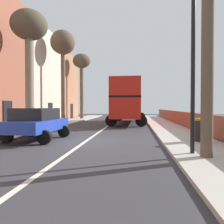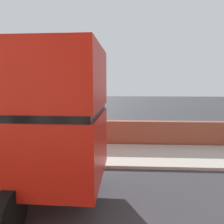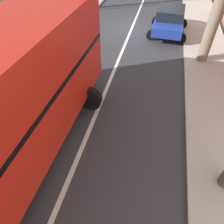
% 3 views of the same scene
% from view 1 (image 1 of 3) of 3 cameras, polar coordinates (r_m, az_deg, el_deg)
% --- Properties ---
extents(ground_plane, '(84.00, 84.00, 0.00)m').
position_cam_1_polar(ground_plane, '(11.27, -6.45, -7.24)').
color(ground_plane, '#333338').
extents(road_centre_line, '(0.16, 54.00, 0.01)m').
position_cam_1_polar(road_centre_line, '(11.27, -6.45, -7.22)').
color(road_centre_line, silver).
rests_on(road_centre_line, ground).
extents(sidewalk_right, '(2.60, 60.00, 0.12)m').
position_cam_1_polar(sidewalk_right, '(11.29, 18.83, -6.98)').
color(sidewalk_right, '#B2ADA3').
rests_on(sidewalk_right, ground).
extents(boundary_wall_right, '(0.36, 54.00, 1.26)m').
position_cam_1_polar(boundary_wall_right, '(11.67, 26.31, -3.97)').
color(boundary_wall_right, brown).
rests_on(boundary_wall_right, ground).
extents(double_decker_bus, '(3.74, 11.22, 4.06)m').
position_cam_1_polar(double_decker_bus, '(23.02, 4.19, 3.01)').
color(double_decker_bus, red).
rests_on(double_decker_bus, ground).
extents(parked_car_blue_left_2, '(2.61, 4.00, 1.61)m').
position_cam_1_polar(parked_car_blue_left_2, '(11.91, -18.39, -2.41)').
color(parked_car_blue_left_2, '#1E389E').
rests_on(parked_car_blue_left_2, ground).
extents(street_tree_left_0, '(2.34, 2.34, 8.62)m').
position_cam_1_polar(street_tree_left_0, '(30.98, -7.68, 11.68)').
color(street_tree_left_0, brown).
rests_on(street_tree_left_0, sidewalk_left).
extents(street_tree_left_2, '(2.37, 2.37, 7.86)m').
position_cam_1_polar(street_tree_left_2, '(16.47, -20.15, 18.06)').
color(street_tree_left_2, '#7A6B56').
rests_on(street_tree_left_2, sidewalk_left).
extents(street_tree_left_6, '(2.40, 2.40, 9.05)m').
position_cam_1_polar(street_tree_left_6, '(23.52, -12.30, 16.00)').
color(street_tree_left_6, brown).
rests_on(street_tree_left_6, sidewalk_left).
extents(lamppost_right, '(0.32, 0.32, 6.31)m').
position_cam_1_polar(lamppost_right, '(8.31, 19.80, 16.09)').
color(lamppost_right, black).
rests_on(lamppost_right, sidewalk_right).
extents(litter_bin_right, '(0.55, 0.55, 1.04)m').
position_cam_1_polar(litter_bin_right, '(10.95, 21.35, -4.18)').
color(litter_bin_right, black).
rests_on(litter_bin_right, sidewalk_right).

